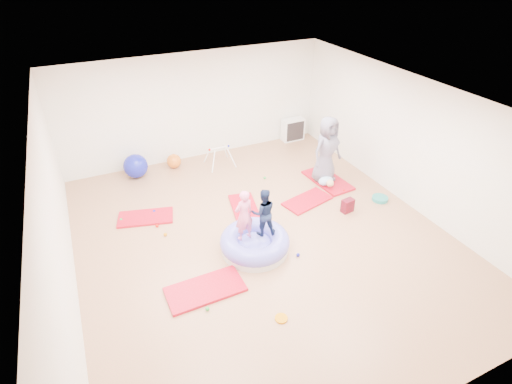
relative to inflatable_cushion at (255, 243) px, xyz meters
name	(u,v)px	position (x,y,z in m)	size (l,w,h in m)	color
room	(263,177)	(0.30, 0.29, 1.24)	(7.01, 8.01, 2.81)	#AD7557
gym_mat_front_left	(205,289)	(-1.21, -0.61, -0.14)	(1.31, 0.66, 0.05)	red
gym_mat_mid_left	(146,217)	(-1.70, 1.93, -0.14)	(1.15, 0.58, 0.05)	red
gym_mat_center_back	(244,207)	(0.38, 1.39, -0.14)	(1.07, 0.54, 0.04)	red
gym_mat_right	(307,201)	(1.79, 1.01, -0.14)	(1.13, 0.56, 0.05)	red
gym_mat_rear_right	(327,180)	(2.73, 1.58, -0.14)	(1.33, 0.66, 0.06)	red
inflatable_cushion	(255,243)	(0.00, 0.00, 0.00)	(1.34, 1.34, 0.42)	silver
child_pink	(244,213)	(-0.20, 0.03, 0.74)	(0.38, 0.25, 1.04)	pink
child_navy	(263,210)	(0.18, 0.01, 0.70)	(0.47, 0.36, 0.96)	#142040
adult_caregiver	(327,150)	(2.63, 1.62, 0.71)	(0.80, 0.52, 1.63)	slate
infant	(327,181)	(2.53, 1.35, 0.01)	(0.38, 0.39, 0.22)	#AAD7FE
ball_pit_balls	(223,227)	(-0.31, 0.89, -0.13)	(5.05, 3.44, 0.07)	green
exercise_ball_blue	(136,166)	(-1.51, 3.82, 0.14)	(0.60, 0.60, 0.60)	#161CAB
exercise_ball_orange	(174,161)	(-0.52, 3.89, 0.02)	(0.37, 0.37, 0.37)	orange
infant_play_gym	(219,153)	(0.60, 3.48, 0.19)	(0.70, 0.66, 0.54)	white
cube_shelf	(293,130)	(3.14, 4.08, 0.16)	(0.65, 0.32, 0.65)	white
balance_disc	(380,199)	(3.34, 0.36, -0.12)	(0.36, 0.36, 0.08)	teal
backpack	(348,206)	(2.38, 0.31, -0.01)	(0.27, 0.16, 0.31)	maroon
yellow_toy	(281,318)	(-0.32, -1.69, -0.15)	(0.20, 0.20, 0.03)	orange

